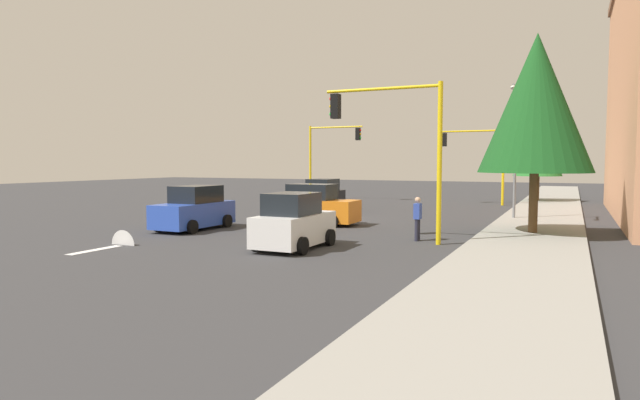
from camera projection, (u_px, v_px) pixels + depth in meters
name	position (u px, v px, depth m)	size (l,w,h in m)	color
ground_plane	(322.00, 220.00, 28.71)	(120.00, 120.00, 0.00)	#353538
sidewalk_kerb	(541.00, 218.00, 28.81)	(80.00, 4.00, 0.15)	gray
lane_arrow_near	(112.00, 247.00, 19.55)	(2.40, 1.10, 1.10)	silver
traffic_signal_near_left	(394.00, 131.00, 20.57)	(0.36, 4.59, 5.97)	yellow
traffic_signal_far_left	(476.00, 151.00, 38.72)	(0.36, 4.59, 5.39)	yellow
traffic_signal_far_right	(330.00, 148.00, 43.49)	(0.36, 4.59, 5.95)	yellow
street_lamp_curbside	(515.00, 136.00, 27.80)	(2.15, 0.28, 7.00)	slate
tree_roadside_near	(536.00, 103.00, 22.10)	(4.51, 4.51, 8.26)	brown
tree_roadside_far	(538.00, 147.00, 40.70)	(3.52, 3.52, 6.40)	brown
car_blue	(194.00, 210.00, 24.62)	(4.13, 2.05, 1.98)	blue
car_black	(322.00, 196.00, 34.51)	(3.84, 2.03, 1.98)	black
car_orange	(315.00, 206.00, 26.61)	(2.04, 4.13, 1.98)	orange
car_white	(294.00, 223.00, 19.18)	(3.60, 1.98, 1.98)	white
pedestrian_crossing	(418.00, 217.00, 21.05)	(0.40, 0.24, 1.70)	#262638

